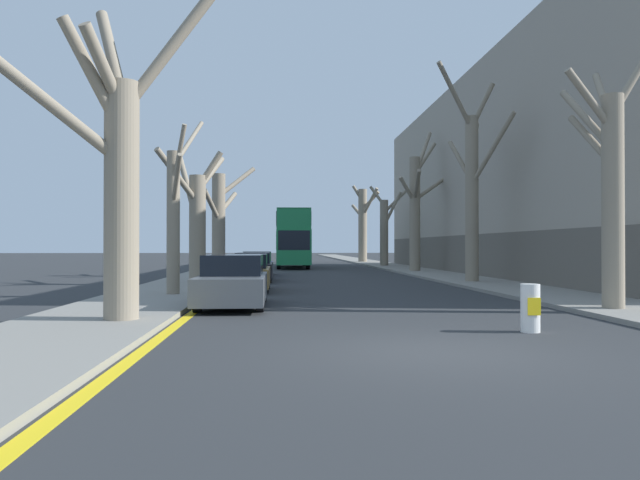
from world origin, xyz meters
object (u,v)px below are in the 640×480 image
object	(u,v)px
street_tree_right_0	(610,184)
parked_car_1	(245,273)
street_tree_right_1	(472,187)
parked_car_3	(257,264)
parked_car_0	(233,282)
street_tree_left_1	(175,213)
street_tree_left_3	(220,221)
street_tree_right_3	(385,229)
parked_car_2	(253,267)
street_tree_left_0	(119,171)
street_tree_left_2	(197,218)
traffic_bollard	(530,308)
street_tree_right_2	(416,207)
street_tree_right_4	(363,223)
double_decker_bus	(292,236)

from	to	relation	value
street_tree_right_0	parked_car_1	bearing A→B (deg)	139.49
street_tree_right_1	parked_car_3	world-z (taller)	street_tree_right_1
parked_car_0	street_tree_left_1	bearing A→B (deg)	122.98
street_tree_left_3	parked_car_3	xyz separation A→B (m)	(2.04, 0.80, -2.43)
street_tree_right_3	parked_car_1	bearing A→B (deg)	-110.03
street_tree_right_0	street_tree_right_3	xyz separation A→B (m)	(0.21, 34.99, -0.16)
street_tree_left_1	parked_car_2	distance (m)	9.81
street_tree_left_3	street_tree_right_0	world-z (taller)	street_tree_right_0
street_tree_left_0	street_tree_left_2	world-z (taller)	street_tree_left_0
street_tree_left_1	street_tree_right_3	world-z (taller)	street_tree_right_3
street_tree_left_0	street_tree_right_1	distance (m)	18.24
street_tree_left_0	parked_car_0	distance (m)	5.11
street_tree_left_1	parked_car_1	bearing A→B (deg)	52.42
street_tree_left_2	parked_car_0	distance (m)	10.32
street_tree_left_1	street_tree_right_3	xyz separation A→B (m)	(11.91, 29.59, 0.33)
street_tree_left_2	traffic_bollard	size ratio (longest dim) A/B	6.37
street_tree_left_0	parked_car_2	bearing A→B (deg)	82.76
traffic_bollard	parked_car_0	bearing A→B (deg)	138.17
street_tree_right_3	parked_car_2	world-z (taller)	street_tree_right_3
street_tree_left_0	parked_car_3	bearing A→B (deg)	84.58
street_tree_right_1	parked_car_1	world-z (taller)	street_tree_right_1
street_tree_left_1	street_tree_left_2	size ratio (longest dim) A/B	1.05
street_tree_left_0	street_tree_right_2	bearing A→B (deg)	64.93
parked_car_2	parked_car_3	size ratio (longest dim) A/B	1.00
street_tree_right_3	street_tree_left_3	bearing A→B (deg)	-127.47
street_tree_left_0	traffic_bollard	world-z (taller)	street_tree_left_0
street_tree_left_0	street_tree_left_2	size ratio (longest dim) A/B	1.28
street_tree_right_3	street_tree_right_4	xyz separation A→B (m)	(-0.11, 12.50, 1.00)
street_tree_left_1	double_decker_bus	size ratio (longest dim) A/B	0.56
parked_car_2	street_tree_left_1	bearing A→B (deg)	-102.85
street_tree_right_2	parked_car_2	bearing A→B (deg)	-137.22
street_tree_right_3	parked_car_2	distance (m)	22.61
street_tree_left_1	street_tree_right_2	xyz separation A→B (m)	(12.05, 18.53, 1.44)
street_tree_right_0	parked_car_2	bearing A→B (deg)	122.96
parked_car_1	parked_car_2	xyz separation A→B (m)	(0.00, 6.58, -0.00)
street_tree_left_0	street_tree_left_2	distance (m)	13.71
parked_car_2	traffic_bollard	bearing A→B (deg)	-71.35
double_decker_bus	traffic_bollard	world-z (taller)	double_decker_bus
street_tree_left_1	parked_car_0	bearing A→B (deg)	-57.02
street_tree_left_1	parked_car_2	bearing A→B (deg)	77.15
double_decker_bus	parked_car_2	size ratio (longest dim) A/B	2.45
street_tree_left_1	parked_car_2	world-z (taller)	street_tree_left_1
street_tree_right_1	double_decker_bus	xyz separation A→B (m)	(-7.54, 21.65, -1.84)
street_tree_left_0	double_decker_bus	bearing A→B (deg)	83.00
double_decker_bus	street_tree_right_2	bearing A→B (deg)	-51.78
street_tree_right_4	parked_car_1	xyz separation A→B (m)	(-9.66, -39.32, -3.41)
parked_car_0	street_tree_left_0	bearing A→B (deg)	-118.41
street_tree_right_0	parked_car_3	world-z (taller)	street_tree_right_0
street_tree_left_2	street_tree_right_0	xyz separation A→B (m)	(11.85, -11.93, 0.33)
street_tree_right_1	street_tree_right_3	bearing A→B (deg)	90.05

